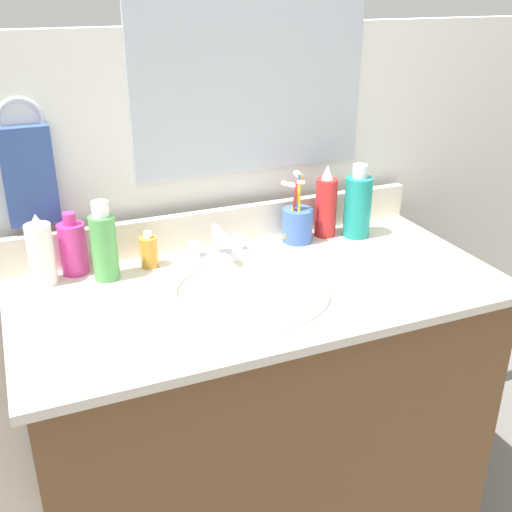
# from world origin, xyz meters

# --- Properties ---
(vanity_cabinet) EXTENTS (1.03, 0.49, 0.76)m
(vanity_cabinet) POSITION_xyz_m (0.00, 0.00, 0.38)
(vanity_cabinet) COLOR brown
(vanity_cabinet) RESTS_ON ground_plane
(countertop) EXTENTS (1.07, 0.54, 0.02)m
(countertop) POSITION_xyz_m (0.00, 0.00, 0.77)
(countertop) COLOR beige
(countertop) RESTS_ON vanity_cabinet
(backsplash) EXTENTS (1.07, 0.02, 0.09)m
(backsplash) POSITION_xyz_m (0.00, 0.26, 0.82)
(backsplash) COLOR beige
(backsplash) RESTS_ON countertop
(back_wall) EXTENTS (2.17, 0.04, 1.30)m
(back_wall) POSITION_xyz_m (0.00, 0.32, 0.65)
(back_wall) COLOR silver
(back_wall) RESTS_ON ground_plane
(mirror_panel) EXTENTS (0.60, 0.01, 0.56)m
(mirror_panel) POSITION_xyz_m (0.10, 0.30, 1.23)
(mirror_panel) COLOR #B2BCC6
(towel_ring) EXTENTS (0.10, 0.01, 0.10)m
(towel_ring) POSITION_xyz_m (-0.44, 0.30, 1.12)
(towel_ring) COLOR silver
(hand_towel) EXTENTS (0.11, 0.04, 0.22)m
(hand_towel) POSITION_xyz_m (-0.44, 0.28, 1.00)
(hand_towel) COLOR #334C8C
(sink_basin) EXTENTS (0.36, 0.36, 0.11)m
(sink_basin) POSITION_xyz_m (-0.04, -0.02, 0.75)
(sink_basin) COLOR white
(sink_basin) RESTS_ON countertop
(faucet) EXTENTS (0.16, 0.10, 0.08)m
(faucet) POSITION_xyz_m (-0.04, 0.17, 0.81)
(faucet) COLOR silver
(faucet) RESTS_ON countertop
(bottle_oil_amber) EXTENTS (0.04, 0.04, 0.09)m
(bottle_oil_amber) POSITION_xyz_m (-0.20, 0.19, 0.82)
(bottle_oil_amber) COLOR gold
(bottle_oil_amber) RESTS_ON countertop
(bottle_spray_red) EXTENTS (0.06, 0.06, 0.19)m
(bottle_spray_red) POSITION_xyz_m (0.27, 0.20, 0.86)
(bottle_spray_red) COLOR red
(bottle_spray_red) RESTS_ON countertop
(bottle_soap_pink) EXTENTS (0.06, 0.06, 0.15)m
(bottle_soap_pink) POSITION_xyz_m (-0.37, 0.22, 0.84)
(bottle_soap_pink) COLOR #D8338C
(bottle_soap_pink) RESTS_ON countertop
(bottle_mouthwash_teal) EXTENTS (0.07, 0.07, 0.19)m
(bottle_mouthwash_teal) POSITION_xyz_m (0.34, 0.16, 0.86)
(bottle_mouthwash_teal) COLOR teal
(bottle_mouthwash_teal) RESTS_ON countertop
(bottle_toner_green) EXTENTS (0.06, 0.06, 0.18)m
(bottle_toner_green) POSITION_xyz_m (-0.31, 0.16, 0.86)
(bottle_toner_green) COLOR #4C9E4C
(bottle_toner_green) RESTS_ON countertop
(bottle_lotion_white) EXTENTS (0.06, 0.06, 0.16)m
(bottle_lotion_white) POSITION_xyz_m (-0.44, 0.19, 0.85)
(bottle_lotion_white) COLOR white
(bottle_lotion_white) RESTS_ON countertop
(cup_blue_plastic) EXTENTS (0.09, 0.09, 0.18)m
(cup_blue_plastic) POSITION_xyz_m (0.18, 0.19, 0.83)
(cup_blue_plastic) COLOR #3F66B7
(cup_blue_plastic) RESTS_ON countertop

